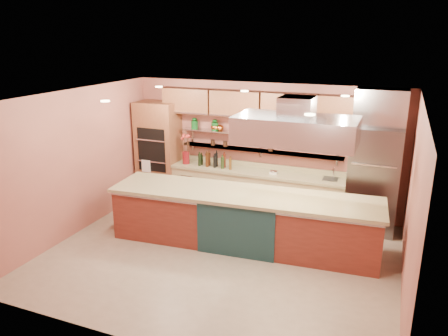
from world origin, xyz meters
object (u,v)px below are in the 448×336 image
at_px(flower_vase, 186,158).
at_px(kitchen_scale, 274,172).
at_px(copper_kettle, 220,128).
at_px(green_canister, 239,128).
at_px(island, 243,219).
at_px(refrigerator, 373,180).

bearing_deg(flower_vase, kitchen_scale, 0.00).
height_order(copper_kettle, green_canister, green_canister).
bearing_deg(green_canister, island, -67.28).
xyz_separation_m(flower_vase, copper_kettle, (0.75, 0.22, 0.71)).
relative_size(refrigerator, flower_vase, 7.43).
bearing_deg(island, flower_vase, 137.20).
height_order(flower_vase, copper_kettle, copper_kettle).
relative_size(refrigerator, copper_kettle, 12.62).
bearing_deg(copper_kettle, kitchen_scale, -9.46).
bearing_deg(refrigerator, flower_vase, 179.86).
relative_size(kitchen_scale, copper_kettle, 0.95).
xyz_separation_m(island, flower_vase, (-1.95, 1.55, 0.57)).
relative_size(flower_vase, kitchen_scale, 1.79).
relative_size(flower_vase, green_canister, 1.65).
xyz_separation_m(refrigerator, copper_kettle, (-3.32, 0.23, 0.73)).
height_order(refrigerator, kitchen_scale, refrigerator).
height_order(refrigerator, flower_vase, refrigerator).
relative_size(kitchen_scale, green_canister, 0.92).
height_order(kitchen_scale, green_canister, green_canister).
bearing_deg(green_canister, kitchen_scale, -14.21).
xyz_separation_m(island, green_canister, (-0.74, 1.77, 1.30)).
bearing_deg(flower_vase, island, -38.60).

